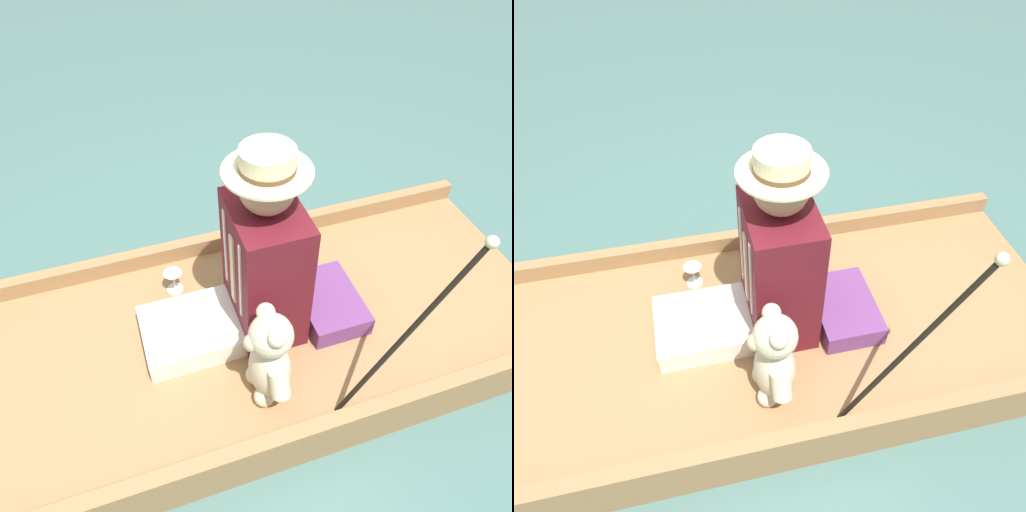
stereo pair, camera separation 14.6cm
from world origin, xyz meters
TOP-DOWN VIEW (x-y plane):
  - ground_plane at (0.00, 0.00)m, footprint 16.00×16.00m
  - punt_boat at (0.00, 0.00)m, footprint 1.17×2.74m
  - seat_cushion at (-0.01, -0.35)m, footprint 0.38×0.27m
  - seated_person at (0.03, 0.00)m, footprint 0.38×0.71m
  - teddy_bear at (-0.31, 0.05)m, footprint 0.32×0.19m
  - wine_glass at (0.34, 0.30)m, footprint 0.09×0.09m
  - walking_cane at (-0.49, -0.42)m, footprint 0.04×0.45m

SIDE VIEW (x-z plane):
  - ground_plane at x=0.00m, z-range 0.00..0.00m
  - punt_boat at x=0.00m, z-range -0.04..0.21m
  - seat_cushion at x=-0.01m, z-range 0.15..0.26m
  - wine_glass at x=0.34m, z-range 0.18..0.30m
  - teddy_bear at x=-0.31m, z-range 0.14..0.60m
  - seated_person at x=0.03m, z-range 0.05..0.97m
  - walking_cane at x=-0.49m, z-range 0.22..1.04m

